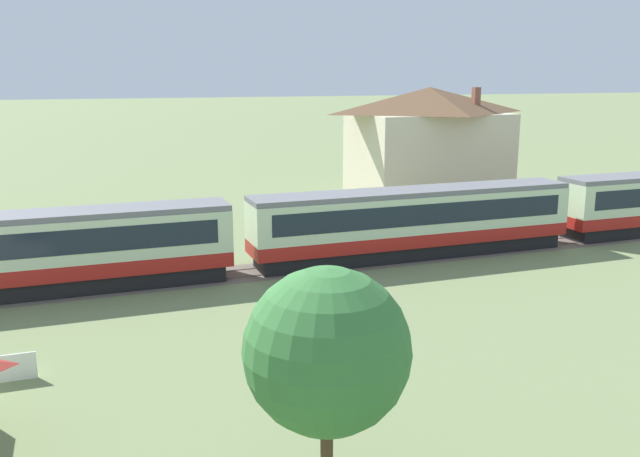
# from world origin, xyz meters

# --- Properties ---
(passenger_train) EXTENTS (109.02, 3.00, 4.25)m
(passenger_train) POSITION_xyz_m (-18.61, 1.60, 2.36)
(passenger_train) COLOR #AD1E19
(passenger_train) RESTS_ON ground_plane
(railway_track) EXTENTS (153.82, 3.60, 0.04)m
(railway_track) POSITION_xyz_m (-21.67, 1.60, 0.01)
(railway_track) COLOR #665B51
(railway_track) RESTS_ON ground_plane
(station_house_brown_roof) EXTENTS (13.24, 9.24, 10.03)m
(station_house_brown_roof) POSITION_xyz_m (-9.67, 16.76, 5.15)
(station_house_brown_roof) COLOR beige
(station_house_brown_roof) RESTS_ON ground_plane
(yard_tree_1) EXTENTS (4.22, 4.22, 6.52)m
(yard_tree_1) POSITION_xyz_m (-32.73, -20.03, 4.39)
(yard_tree_1) COLOR #4C3823
(yard_tree_1) RESTS_ON ground_plane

